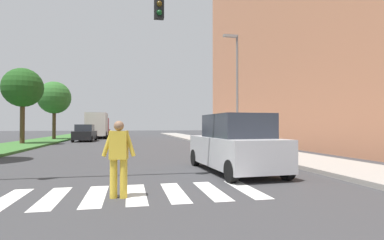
{
  "coord_description": "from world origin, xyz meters",
  "views": [
    {
      "loc": [
        0.74,
        1.41,
        1.59
      ],
      "look_at": [
        3.94,
        16.65,
        1.88
      ],
      "focal_mm": 28.06,
      "sensor_mm": 36.0,
      "label": 1
    }
  ],
  "objects": [
    {
      "name": "suv_crossing",
      "position": [
        4.28,
        11.16,
        0.93
      ],
      "size": [
        2.2,
        4.7,
        1.97
      ],
      "color": "#B7B7BC",
      "rests_on": "ground_plane"
    },
    {
      "name": "tree_distant",
      "position": [
        -7.19,
        36.11,
        4.59
      ],
      "size": [
        3.47,
        3.47,
        6.2
      ],
      "color": "#4C3823",
      "rests_on": "median_strip"
    },
    {
      "name": "sidewalk_right",
      "position": [
        8.29,
        28.0,
        0.07
      ],
      "size": [
        3.0,
        64.0,
        0.15
      ],
      "primitive_type": "cube",
      "color": "#9E9991",
      "rests_on": "ground_plane"
    },
    {
      "name": "ground_plane",
      "position": [
        0.0,
        30.0,
        0.0
      ],
      "size": [
        140.0,
        140.0,
        0.0
      ],
      "primitive_type": "plane",
      "color": "#38383A"
    },
    {
      "name": "truck_box_delivery",
      "position": [
        -3.05,
        39.95,
        1.63
      ],
      "size": [
        2.4,
        6.2,
        3.1
      ],
      "color": "maroon",
      "rests_on": "ground_plane"
    },
    {
      "name": "median_strip",
      "position": [
        -7.5,
        28.0,
        0.07
      ],
      "size": [
        3.95,
        64.0,
        0.15
      ],
      "primitive_type": "cube",
      "color": "#386B2D",
      "rests_on": "ground_plane"
    },
    {
      "name": "crosswalk",
      "position": [
        0.0,
        8.49,
        0.0
      ],
      "size": [
        7.65,
        2.2,
        0.01
      ],
      "color": "silver",
      "rests_on": "ground_plane"
    },
    {
      "name": "sedan_midblock",
      "position": [
        -3.61,
        33.22,
        0.79
      ],
      "size": [
        1.96,
        4.5,
        1.7
      ],
      "color": "black",
      "rests_on": "ground_plane"
    },
    {
      "name": "pedestrian_performer",
      "position": [
        0.52,
        8.18,
        0.93
      ],
      "size": [
        0.75,
        0.31,
        1.69
      ],
      "color": "gold",
      "rests_on": "ground_plane"
    },
    {
      "name": "tree_far",
      "position": [
        -7.73,
        27.99,
        4.64
      ],
      "size": [
        3.16,
        3.16,
        6.11
      ],
      "color": "#4C3823",
      "rests_on": "median_strip"
    },
    {
      "name": "apartment_block_right",
      "position": [
        16.83,
        22.0,
        9.54
      ],
      "size": [
        10.65,
        34.67,
        19.07
      ],
      "primitive_type": "cube",
      "color": "tan",
      "rests_on": "ground_plane"
    },
    {
      "name": "street_lamp_right",
      "position": [
        7.69,
        20.27,
        4.59
      ],
      "size": [
        1.02,
        0.24,
        7.5
      ],
      "color": "slate",
      "rests_on": "sidewalk_right"
    },
    {
      "name": "sedan_distant",
      "position": [
        -2.93,
        45.13,
        0.81
      ],
      "size": [
        1.92,
        4.46,
        1.75
      ],
      "color": "maroon",
      "rests_on": "ground_plane"
    }
  ]
}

